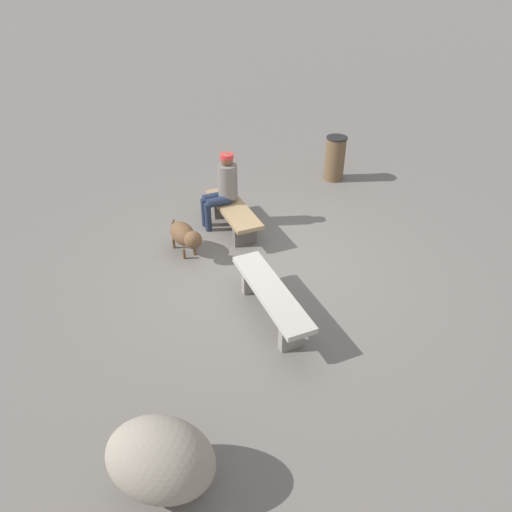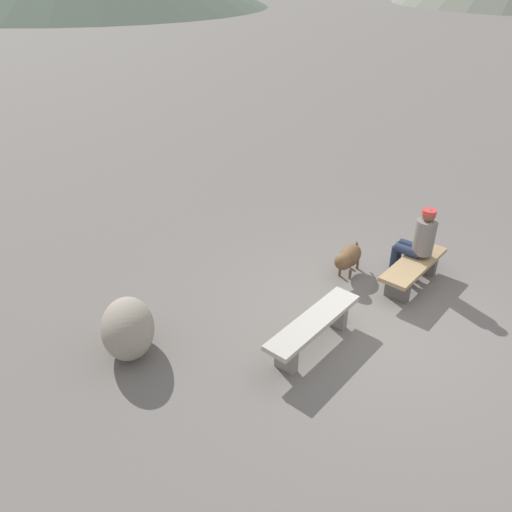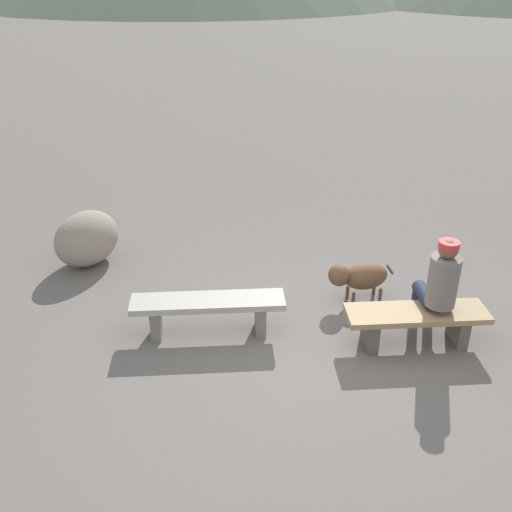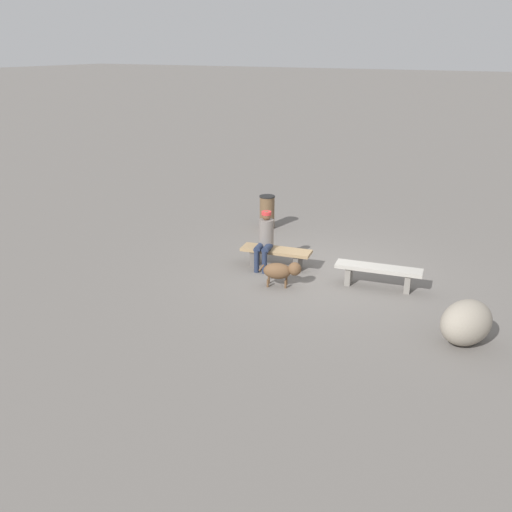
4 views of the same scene
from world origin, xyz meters
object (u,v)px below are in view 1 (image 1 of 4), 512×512
(trash_bin, at_px, (335,158))
(boulder, at_px, (161,459))
(bench_right, at_px, (233,213))
(seated_person, at_px, (223,186))
(bench_left, at_px, (271,296))
(dog, at_px, (185,235))

(trash_bin, height_order, boulder, trash_bin)
(bench_right, relative_size, seated_person, 1.25)
(bench_left, xyz_separation_m, dog, (1.73, 0.87, 0.00))
(dog, distance_m, trash_bin, 3.85)
(bench_left, distance_m, seated_person, 2.53)
(boulder, bearing_deg, trash_bin, -34.52)
(seated_person, xyz_separation_m, trash_bin, (1.27, -2.52, -0.27))
(bench_right, height_order, seated_person, seated_person)
(bench_right, bearing_deg, seated_person, 20.55)
(bench_left, height_order, trash_bin, trash_bin)
(bench_left, xyz_separation_m, boulder, (-1.93, 1.52, 0.04))
(seated_person, relative_size, trash_bin, 1.43)
(bench_left, distance_m, trash_bin, 4.47)
(seated_person, distance_m, dog, 1.14)
(dog, xyz_separation_m, boulder, (-3.66, 0.65, 0.04))
(bench_left, bearing_deg, dog, 17.72)
(trash_bin, bearing_deg, boulder, 145.48)
(bench_left, relative_size, bench_right, 1.11)
(dog, bearing_deg, bench_right, 102.65)
(dog, distance_m, boulder, 3.72)
(bench_right, distance_m, dog, 1.03)
(seated_person, distance_m, trash_bin, 2.83)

